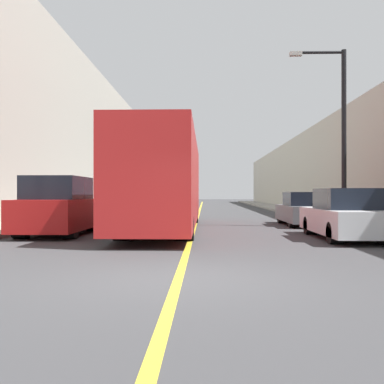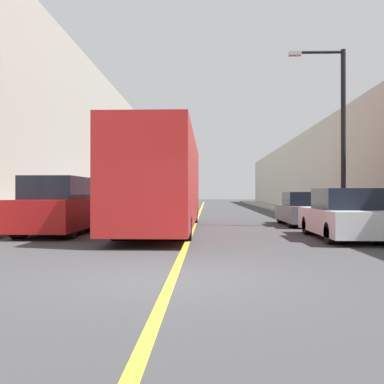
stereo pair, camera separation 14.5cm
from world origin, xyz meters
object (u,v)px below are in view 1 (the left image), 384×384
object	(u,v)px
car_right_near	(345,216)
car_right_mid	(304,210)
bus	(165,182)
street_lamp_right	(339,125)
parked_suv_left	(60,208)

from	to	relation	value
car_right_near	car_right_mid	world-z (taller)	car_right_near
bus	street_lamp_right	distance (m)	7.56
parked_suv_left	car_right_mid	bearing A→B (deg)	26.65
car_right_mid	parked_suv_left	bearing A→B (deg)	-153.35
car_right_near	street_lamp_right	world-z (taller)	street_lamp_right
bus	street_lamp_right	xyz separation A→B (m)	(7.08, 1.19, 2.38)
street_lamp_right	bus	bearing A→B (deg)	-170.46
bus	car_right_mid	xyz separation A→B (m)	(5.90, 2.45, -1.19)
bus	car_right_near	bearing A→B (deg)	-30.14
car_right_near	street_lamp_right	bearing A→B (deg)	75.46
bus	parked_suv_left	bearing A→B (deg)	-146.97
car_right_mid	street_lamp_right	xyz separation A→B (m)	(1.18, -1.26, 3.58)
bus	parked_suv_left	distance (m)	4.20
parked_suv_left	car_right_mid	xyz separation A→B (m)	(9.33, 4.68, -0.25)
parked_suv_left	street_lamp_right	bearing A→B (deg)	18.03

